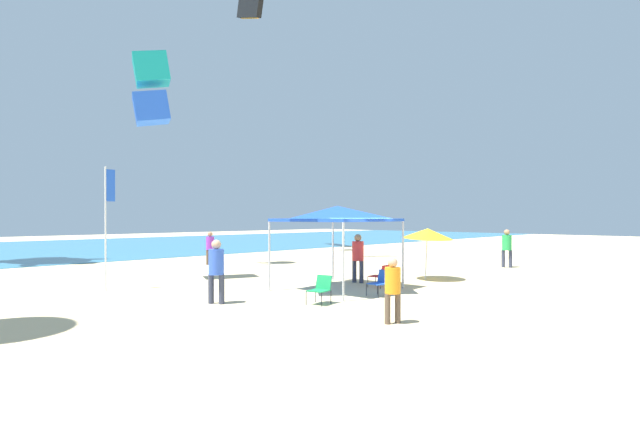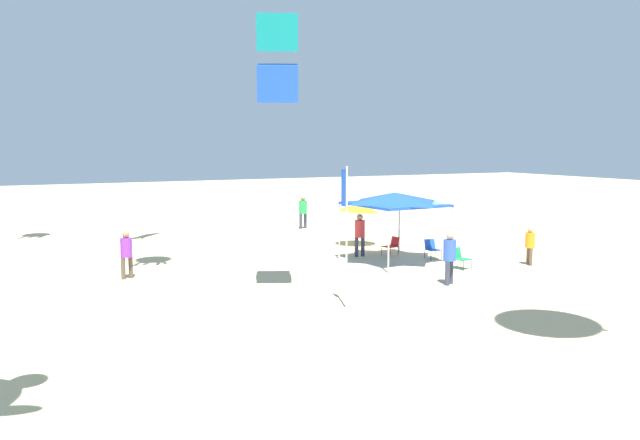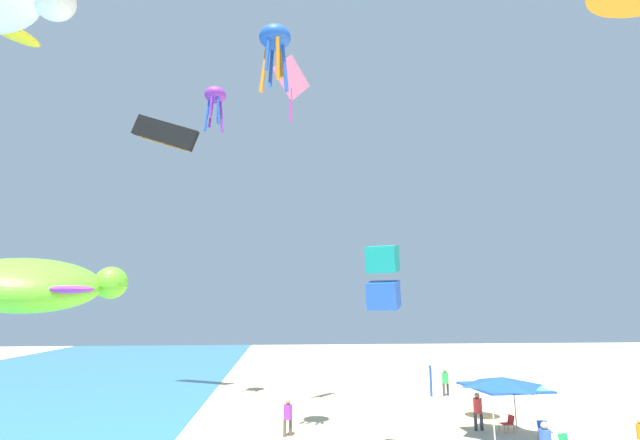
{
  "view_description": "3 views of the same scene",
  "coord_description": "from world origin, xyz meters",
  "px_view_note": "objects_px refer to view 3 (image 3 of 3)",
  "views": [
    {
      "loc": [
        -12.12,
        -10.35,
        2.53
      ],
      "look_at": [
        -0.28,
        1.42,
        2.42
      ],
      "focal_mm": 26.94,
      "sensor_mm": 36.0,
      "label": 1
    },
    {
      "loc": [
        -22.45,
        15.63,
        4.95
      ],
      "look_at": [
        1.5,
        3.72,
        1.76
      ],
      "focal_mm": 36.69,
      "sensor_mm": 36.0,
      "label": 2
    },
    {
      "loc": [
        -22.64,
        11.95,
        6.22
      ],
      "look_at": [
        -0.97,
        10.11,
        10.44
      ],
      "focal_mm": 25.69,
      "sensor_mm": 36.0,
      "label": 3
    }
  ],
  "objects_px": {
    "canopy_tent": "(503,383)",
    "folding_chair_right_of_tent": "(508,422)",
    "person_beachcomber": "(478,408)",
    "kite_octopus_blue": "(275,41)",
    "beach_umbrella": "(482,384)",
    "person_near_umbrella": "(288,414)",
    "folding_chair_near_cooler": "(544,429)",
    "person_far_stroller": "(445,380)",
    "kite_diamond_pink": "(291,80)",
    "kite_octopus_purple": "(215,97)",
    "kite_turtle_lime": "(31,285)",
    "kite_box_teal": "(383,277)",
    "kite_parafoil_black": "(165,133)",
    "banner_flag": "(434,413)"
  },
  "relations": [
    {
      "from": "canopy_tent",
      "to": "folding_chair_right_of_tent",
      "type": "height_order",
      "value": "canopy_tent"
    },
    {
      "from": "canopy_tent",
      "to": "person_beachcomber",
      "type": "xyz_separation_m",
      "value": [
        1.81,
        0.6,
        -1.53
      ]
    },
    {
      "from": "canopy_tent",
      "to": "kite_octopus_blue",
      "type": "height_order",
      "value": "kite_octopus_blue"
    },
    {
      "from": "folding_chair_right_of_tent",
      "to": "beach_umbrella",
      "type": "bearing_deg",
      "value": 172.55
    },
    {
      "from": "folding_chair_right_of_tent",
      "to": "person_near_umbrella",
      "type": "relative_size",
      "value": 0.46
    },
    {
      "from": "person_near_umbrella",
      "to": "kite_octopus_blue",
      "type": "xyz_separation_m",
      "value": [
        -4.15,
        0.93,
        17.91
      ]
    },
    {
      "from": "folding_chair_near_cooler",
      "to": "person_far_stroller",
      "type": "xyz_separation_m",
      "value": [
        11.31,
        0.81,
        0.64
      ]
    },
    {
      "from": "person_beachcomber",
      "to": "beach_umbrella",
      "type": "bearing_deg",
      "value": -123.04
    },
    {
      "from": "kite_diamond_pink",
      "to": "kite_octopus_purple",
      "type": "bearing_deg",
      "value": 109.82
    },
    {
      "from": "folding_chair_near_cooler",
      "to": "kite_diamond_pink",
      "type": "height_order",
      "value": "kite_diamond_pink"
    },
    {
      "from": "canopy_tent",
      "to": "kite_diamond_pink",
      "type": "relative_size",
      "value": 0.82
    },
    {
      "from": "person_near_umbrella",
      "to": "kite_turtle_lime",
      "type": "relative_size",
      "value": 0.43
    },
    {
      "from": "person_beachcomber",
      "to": "folding_chair_near_cooler",
      "type": "bearing_deg",
      "value": 139.28
    },
    {
      "from": "kite_octopus_purple",
      "to": "kite_turtle_lime",
      "type": "relative_size",
      "value": 0.81
    },
    {
      "from": "person_far_stroller",
      "to": "kite_box_teal",
      "type": "xyz_separation_m",
      "value": [
        -14.85,
        7.75,
        6.43
      ]
    },
    {
      "from": "kite_octopus_blue",
      "to": "kite_parafoil_black",
      "type": "bearing_deg",
      "value": -107.92
    },
    {
      "from": "canopy_tent",
      "to": "person_far_stroller",
      "type": "relative_size",
      "value": 1.99
    },
    {
      "from": "folding_chair_near_cooler",
      "to": "kite_octopus_blue",
      "type": "height_order",
      "value": "kite_octopus_blue"
    },
    {
      "from": "person_near_umbrella",
      "to": "kite_octopus_purple",
      "type": "bearing_deg",
      "value": 110.18
    },
    {
      "from": "beach_umbrella",
      "to": "banner_flag",
      "type": "height_order",
      "value": "banner_flag"
    },
    {
      "from": "banner_flag",
      "to": "kite_box_teal",
      "type": "distance_m",
      "value": 5.59
    },
    {
      "from": "banner_flag",
      "to": "person_near_umbrella",
      "type": "bearing_deg",
      "value": 34.95
    },
    {
      "from": "folding_chair_right_of_tent",
      "to": "kite_diamond_pink",
      "type": "height_order",
      "value": "kite_diamond_pink"
    },
    {
      "from": "person_far_stroller",
      "to": "kite_octopus_blue",
      "type": "xyz_separation_m",
      "value": [
        -13.9,
        12.55,
        17.82
      ]
    },
    {
      "from": "folding_chair_right_of_tent",
      "to": "banner_flag",
      "type": "bearing_deg",
      "value": -48.06
    },
    {
      "from": "banner_flag",
      "to": "kite_parafoil_black",
      "type": "height_order",
      "value": "kite_parafoil_black"
    },
    {
      "from": "person_near_umbrella",
      "to": "kite_diamond_pink",
      "type": "distance_m",
      "value": 19.58
    },
    {
      "from": "kite_octopus_purple",
      "to": "kite_parafoil_black",
      "type": "bearing_deg",
      "value": -112.84
    },
    {
      "from": "kite_diamond_pink",
      "to": "beach_umbrella",
      "type": "bearing_deg",
      "value": -38.35
    },
    {
      "from": "person_near_umbrella",
      "to": "kite_parafoil_black",
      "type": "bearing_deg",
      "value": 111.33
    },
    {
      "from": "folding_chair_near_cooler",
      "to": "kite_octopus_purple",
      "type": "height_order",
      "value": "kite_octopus_purple"
    },
    {
      "from": "kite_box_teal",
      "to": "canopy_tent",
      "type": "bearing_deg",
      "value": -127.84
    },
    {
      "from": "folding_chair_right_of_tent",
      "to": "person_far_stroller",
      "type": "xyz_separation_m",
      "value": [
        9.87,
        -0.28,
        0.64
      ]
    },
    {
      "from": "beach_umbrella",
      "to": "folding_chair_right_of_tent",
      "type": "distance_m",
      "value": 3.33
    },
    {
      "from": "canopy_tent",
      "to": "person_beachcomber",
      "type": "height_order",
      "value": "canopy_tent"
    },
    {
      "from": "folding_chair_right_of_tent",
      "to": "banner_flag",
      "type": "xyz_separation_m",
      "value": [
        -7.16,
        6.24,
        2.08
      ]
    },
    {
      "from": "kite_box_teal",
      "to": "kite_turtle_lime",
      "type": "height_order",
      "value": "kite_box_teal"
    },
    {
      "from": "beach_umbrella",
      "to": "kite_diamond_pink",
      "type": "relative_size",
      "value": 0.46
    },
    {
      "from": "banner_flag",
      "to": "beach_umbrella",
      "type": "bearing_deg",
      "value": -31.6
    },
    {
      "from": "canopy_tent",
      "to": "kite_diamond_pink",
      "type": "bearing_deg",
      "value": 68.93
    },
    {
      "from": "beach_umbrella",
      "to": "folding_chair_near_cooler",
      "type": "bearing_deg",
      "value": -166.49
    },
    {
      "from": "kite_octopus_purple",
      "to": "kite_box_teal",
      "type": "height_order",
      "value": "kite_octopus_purple"
    },
    {
      "from": "beach_umbrella",
      "to": "kite_parafoil_black",
      "type": "relative_size",
      "value": 0.39
    },
    {
      "from": "kite_octopus_purple",
      "to": "canopy_tent",
      "type": "bearing_deg",
      "value": 87.17
    },
    {
      "from": "folding_chair_near_cooler",
      "to": "person_near_umbrella",
      "type": "xyz_separation_m",
      "value": [
        1.56,
        12.43,
        0.56
      ]
    },
    {
      "from": "canopy_tent",
      "to": "kite_octopus_blue",
      "type": "distance_m",
      "value": 20.11
    },
    {
      "from": "kite_diamond_pink",
      "to": "kite_parafoil_black",
      "type": "xyz_separation_m",
      "value": [
        7.2,
        9.52,
        -1.03
      ]
    },
    {
      "from": "kite_box_teal",
      "to": "folding_chair_near_cooler",
      "type": "bearing_deg",
      "value": -133.48
    },
    {
      "from": "folding_chair_near_cooler",
      "to": "person_beachcomber",
      "type": "relative_size",
      "value": 0.44
    },
    {
      "from": "folding_chair_near_cooler",
      "to": "kite_octopus_blue",
      "type": "bearing_deg",
      "value": -163.76
    }
  ]
}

